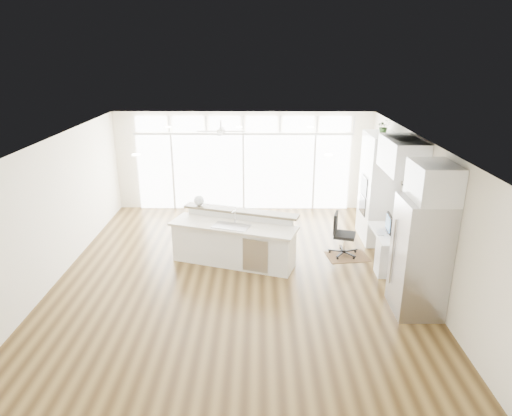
{
  "coord_description": "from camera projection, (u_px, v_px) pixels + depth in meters",
  "views": [
    {
      "loc": [
        0.42,
        -8.26,
        4.27
      ],
      "look_at": [
        0.37,
        0.6,
        1.17
      ],
      "focal_mm": 32.0,
      "sensor_mm": 36.0,
      "label": 1
    }
  ],
  "objects": [
    {
      "name": "refrigerator",
      "position": [
        420.0,
        257.0,
        7.58
      ],
      "size": [
        0.76,
        0.9,
        2.0
      ],
      "primitive_type": "cube",
      "color": "#A3A2A7",
      "rests_on": "floor"
    },
    {
      "name": "transom_row",
      "position": [
        243.0,
        124.0,
        12.14
      ],
      "size": [
        5.9,
        0.06,
        0.4
      ],
      "primitive_type": "cube",
      "color": "white",
      "rests_on": "wall_back"
    },
    {
      "name": "office_chair",
      "position": [
        345.0,
        235.0,
        9.85
      ],
      "size": [
        0.6,
        0.57,
        0.94
      ],
      "primitive_type": "cube",
      "rotation": [
        0.0,
        0.0,
        -0.29
      ],
      "color": "black",
      "rests_on": "floor"
    },
    {
      "name": "ceiling_fan",
      "position": [
        221.0,
        127.0,
        11.03
      ],
      "size": [
        1.16,
        1.16,
        0.32
      ],
      "primitive_type": "cube",
      "color": "silver",
      "rests_on": "ceiling"
    },
    {
      "name": "fridge_cabinet",
      "position": [
        434.0,
        182.0,
        7.15
      ],
      "size": [
        0.64,
        0.9,
        0.6
      ],
      "primitive_type": "cube",
      "color": "white",
      "rests_on": "wall_right"
    },
    {
      "name": "desk_window",
      "position": [
        413.0,
        195.0,
        8.96
      ],
      "size": [
        0.04,
        0.85,
        0.85
      ],
      "primitive_type": "cube",
      "color": "white",
      "rests_on": "wall_right"
    },
    {
      "name": "oven_cabinet",
      "position": [
        378.0,
        188.0,
        10.47
      ],
      "size": [
        0.64,
        1.2,
        2.5
      ],
      "primitive_type": "cube",
      "color": "white",
      "rests_on": "floor"
    },
    {
      "name": "kitchen_island",
      "position": [
        233.0,
        240.0,
        9.46
      ],
      "size": [
        2.81,
        1.78,
        1.05
      ],
      "primitive_type": "cube",
      "rotation": [
        0.0,
        0.0,
        -0.32
      ],
      "color": "white",
      "rests_on": "floor"
    },
    {
      "name": "ceiling",
      "position": [
        236.0,
        140.0,
        8.31
      ],
      "size": [
        7.0,
        8.0,
        0.02
      ],
      "primitive_type": "cube",
      "color": "white",
      "rests_on": "wall_back"
    },
    {
      "name": "wall_left",
      "position": [
        55.0,
        209.0,
        8.78
      ],
      "size": [
        0.04,
        8.0,
        2.7
      ],
      "primitive_type": "cube",
      "color": "white",
      "rests_on": "floor"
    },
    {
      "name": "keyboard",
      "position": [
        380.0,
        232.0,
        9.22
      ],
      "size": [
        0.18,
        0.36,
        0.02
      ],
      "primitive_type": "cube",
      "rotation": [
        0.0,
        0.0,
        -0.16
      ],
      "color": "silver",
      "rests_on": "desk_nook"
    },
    {
      "name": "recessed_lights",
      "position": [
        236.0,
        139.0,
        8.51
      ],
      "size": [
        3.4,
        3.0,
        0.02
      ],
      "primitive_type": "cube",
      "color": "beige",
      "rests_on": "ceiling"
    },
    {
      "name": "desk_nook",
      "position": [
        390.0,
        250.0,
        9.35
      ],
      "size": [
        0.72,
        1.3,
        0.76
      ],
      "primitive_type": "cube",
      "color": "white",
      "rests_on": "floor"
    },
    {
      "name": "framed_photos",
      "position": [
        403.0,
        193.0,
        9.59
      ],
      "size": [
        0.06,
        0.22,
        0.8
      ],
      "primitive_type": "cube",
      "color": "black",
      "rests_on": "wall_right"
    },
    {
      "name": "wall_right",
      "position": [
        419.0,
        210.0,
        8.74
      ],
      "size": [
        0.04,
        8.0,
        2.7
      ],
      "primitive_type": "cube",
      "color": "white",
      "rests_on": "floor"
    },
    {
      "name": "glass_wall",
      "position": [
        244.0,
        172.0,
        12.58
      ],
      "size": [
        5.8,
        0.06,
        2.08
      ],
      "primitive_type": "cube",
      "color": "white",
      "rests_on": "wall_back"
    },
    {
      "name": "wall_front",
      "position": [
        220.0,
        331.0,
        4.99
      ],
      "size": [
        7.0,
        0.04,
        2.7
      ],
      "primitive_type": "cube",
      "color": "white",
      "rests_on": "floor"
    },
    {
      "name": "potted_plant",
      "position": [
        384.0,
        128.0,
        10.02
      ],
      "size": [
        0.33,
        0.36,
        0.25
      ],
      "primitive_type": "imported",
      "rotation": [
        0.0,
        0.0,
        0.16
      ],
      "color": "#39632A",
      "rests_on": "oven_cabinet"
    },
    {
      "name": "fishbowl",
      "position": [
        199.0,
        200.0,
        9.89
      ],
      "size": [
        0.28,
        0.28,
        0.23
      ],
      "primitive_type": "sphere",
      "rotation": [
        0.0,
        0.0,
        -0.3
      ],
      "color": "white",
      "rests_on": "kitchen_island"
    },
    {
      "name": "monitor",
      "position": [
        389.0,
        223.0,
        9.15
      ],
      "size": [
        0.12,
        0.48,
        0.4
      ],
      "primitive_type": "cube",
      "rotation": [
        0.0,
        0.0,
        -0.08
      ],
      "color": "black",
      "rests_on": "desk_nook"
    },
    {
      "name": "wall_back",
      "position": [
        243.0,
        161.0,
        12.54
      ],
      "size": [
        7.0,
        0.04,
        2.7
      ],
      "primitive_type": "cube",
      "color": "white",
      "rests_on": "floor"
    },
    {
      "name": "rug",
      "position": [
        347.0,
        256.0,
        9.91
      ],
      "size": [
        0.95,
        0.75,
        0.01
      ],
      "primitive_type": "cube",
      "rotation": [
        0.0,
        0.0,
        0.14
      ],
      "color": "#372111",
      "rests_on": "floor"
    },
    {
      "name": "upper_cabinets",
      "position": [
        403.0,
        155.0,
        8.69
      ],
      "size": [
        0.64,
        1.3,
        0.64
      ],
      "primitive_type": "cube",
      "color": "white",
      "rests_on": "wall_right"
    },
    {
      "name": "floor",
      "position": [
        238.0,
        273.0,
        9.21
      ],
      "size": [
        7.0,
        8.0,
        0.02
      ],
      "primitive_type": "cube",
      "color": "#412D14",
      "rests_on": "ground"
    }
  ]
}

